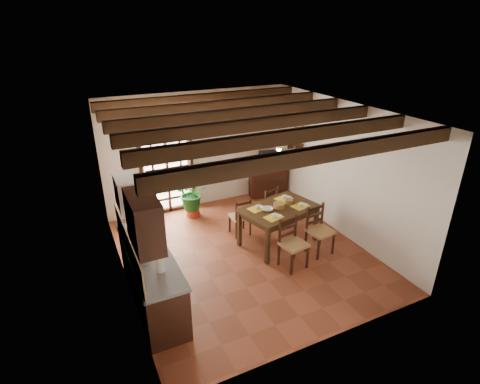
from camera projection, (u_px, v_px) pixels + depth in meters
ground_plane at (244, 253)px, 7.42m from camera, size 5.00×5.00×0.00m
room_shell at (245, 167)px, 6.67m from camera, size 4.52×5.02×2.81m
ceiling_beams at (245, 119)px, 6.32m from camera, size 4.50×4.34×0.20m
french_door at (167, 165)px, 8.63m from camera, size 1.26×0.11×2.32m
kitchen_counter at (151, 277)px, 5.96m from camera, size 0.64×2.25×1.38m
upper_cabinet at (144, 221)px, 4.77m from camera, size 0.35×0.80×0.70m
range_hood at (129, 193)px, 5.86m from camera, size 0.38×0.60×0.54m
counter_items at (147, 248)px, 5.84m from camera, size 0.50×1.43×0.25m
dining_table at (279, 212)px, 7.50m from camera, size 1.68×1.29×0.81m
chair_near_left at (293, 252)px, 6.91m from camera, size 0.51×0.49×0.97m
chair_near_right at (319, 239)px, 7.34m from camera, size 0.49×0.47×0.97m
chair_far_left at (240, 223)px, 8.00m from camera, size 0.40×0.38×0.84m
chair_far_right at (266, 212)px, 8.43m from camera, size 0.51×0.50×0.91m
table_setting at (279, 203)px, 7.42m from camera, size 1.09×0.73×0.10m
table_bowl at (267, 209)px, 7.33m from camera, size 0.29×0.29×0.05m
sideboard at (268, 181)px, 9.79m from camera, size 1.04×0.66×0.81m
crt_tv at (269, 159)px, 9.54m from camera, size 0.49×0.47×0.36m
fuse_box at (254, 129)px, 9.33m from camera, size 0.25×0.03×0.32m
plant_pot at (193, 211)px, 8.84m from camera, size 0.35×0.35×0.21m
potted_plant at (192, 194)px, 8.65m from camera, size 2.06×1.81×2.13m
wall_shelf at (295, 145)px, 8.96m from camera, size 0.20×0.42×0.20m
shelf_vase at (295, 139)px, 8.90m from camera, size 0.15×0.15×0.15m
shelf_flowers at (296, 131)px, 8.82m from camera, size 0.14×0.14×0.36m
framed_picture at (299, 122)px, 8.77m from camera, size 0.03×0.32×0.32m
pendant_lamp at (279, 145)px, 7.02m from camera, size 0.36×0.36×0.84m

